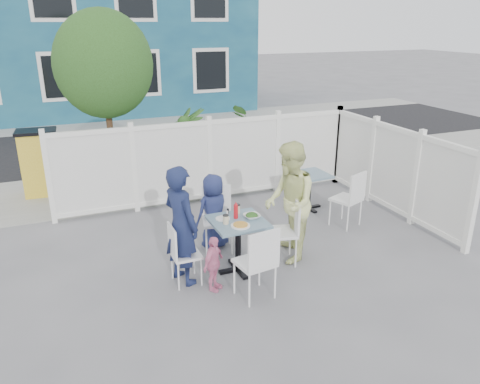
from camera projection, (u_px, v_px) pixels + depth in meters
name	position (u px, v px, depth m)	size (l,w,h in m)	color
ground	(255.00, 253.00, 7.17)	(80.00, 80.00, 0.00)	slate
near_sidewalk	(186.00, 179.00, 10.47)	(24.00, 2.60, 0.01)	gray
street	(151.00, 142.00, 13.68)	(24.00, 5.00, 0.01)	black
far_sidewalk	(132.00, 122.00, 16.37)	(24.00, 1.60, 0.01)	gray
building	(97.00, 30.00, 18.10)	(11.00, 6.00, 6.00)	navy
fence_back	(210.00, 162.00, 9.02)	(5.86, 0.08, 1.60)	white
fence_right	(393.00, 171.00, 8.49)	(0.08, 3.66, 1.60)	white
tree	(104.00, 65.00, 8.57)	(1.80, 1.62, 3.59)	#382316
utility_cabinet	(40.00, 164.00, 9.37)	(0.69, 0.49, 1.28)	gold
potted_shrub_a	(187.00, 151.00, 9.51)	(0.96, 0.96, 1.72)	#224215
potted_shrub_b	(263.00, 146.00, 10.03)	(1.49, 1.29, 1.66)	#224215
main_table	(238.00, 232.00, 6.49)	(0.74, 0.74, 0.78)	slate
spare_table	(310.00, 182.00, 8.69)	(0.68, 0.68, 0.69)	slate
chair_left	(180.00, 250.00, 6.20)	(0.38, 0.39, 0.86)	white
chair_right	(287.00, 226.00, 6.75)	(0.53, 0.54, 0.98)	white
chair_back	(217.00, 213.00, 7.17)	(0.54, 0.53, 0.99)	white
chair_near	(259.00, 259.00, 5.81)	(0.51, 0.50, 1.00)	white
chair_spare	(351.00, 195.00, 7.91)	(0.58, 0.57, 0.99)	white
man	(181.00, 225.00, 6.17)	(0.60, 0.39, 1.64)	#172044
woman	(289.00, 203.00, 6.75)	(0.86, 0.67, 1.78)	#CADA40
boy	(214.00, 211.00, 7.20)	(0.58, 0.38, 1.19)	navy
toddler	(214.00, 264.00, 6.09)	(0.45, 0.19, 0.76)	pink
plate_main	(241.00, 226.00, 6.24)	(0.26, 0.26, 0.02)	white
plate_side	(223.00, 219.00, 6.47)	(0.20, 0.20, 0.01)	white
salad_bowl	(252.00, 216.00, 6.49)	(0.23, 0.23, 0.06)	white
coffee_cup_a	(226.00, 220.00, 6.30)	(0.08, 0.08, 0.12)	beige
coffee_cup_b	(237.00, 209.00, 6.64)	(0.08, 0.08, 0.12)	beige
ketchup_bottle	(236.00, 212.00, 6.47)	(0.06, 0.06, 0.20)	red
salt_shaker	(227.00, 213.00, 6.59)	(0.03, 0.03, 0.06)	white
pepper_shaker	(228.00, 211.00, 6.65)	(0.03, 0.03, 0.07)	black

